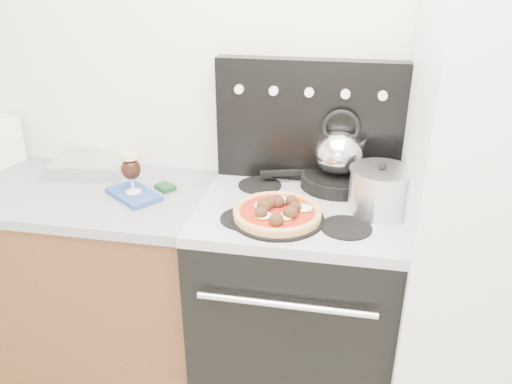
% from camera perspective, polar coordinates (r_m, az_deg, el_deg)
% --- Properties ---
extents(room_shell, '(3.52, 3.01, 2.52)m').
position_cam_1_polar(room_shell, '(1.00, -4.51, -6.22)').
color(room_shell, beige).
rests_on(room_shell, ground).
extents(base_cabinet, '(1.45, 0.60, 0.86)m').
position_cam_1_polar(base_cabinet, '(2.52, -21.60, -9.08)').
color(base_cabinet, brown).
rests_on(base_cabinet, ground).
extents(countertop, '(1.48, 0.63, 0.04)m').
position_cam_1_polar(countertop, '(2.31, -23.32, 0.26)').
color(countertop, gray).
rests_on(countertop, base_cabinet).
extents(stove_body, '(0.76, 0.65, 0.88)m').
position_cam_1_polar(stove_body, '(2.16, 4.49, -12.98)').
color(stove_body, black).
rests_on(stove_body, ground).
extents(cooktop, '(0.76, 0.65, 0.04)m').
position_cam_1_polar(cooktop, '(1.92, 4.94, -2.04)').
color(cooktop, '#ADADB2').
rests_on(cooktop, stove_body).
extents(backguard, '(0.76, 0.08, 0.50)m').
position_cam_1_polar(backguard, '(2.07, 6.05, 8.06)').
color(backguard, black).
rests_on(backguard, cooktop).
extents(fridge, '(0.64, 0.68, 1.90)m').
position_cam_1_polar(fridge, '(1.94, 25.90, -2.60)').
color(fridge, silver).
rests_on(fridge, ground).
extents(foil_sheet, '(0.35, 0.28, 0.06)m').
position_cam_1_polar(foil_sheet, '(2.36, -18.38, 2.88)').
color(foil_sheet, white).
rests_on(foil_sheet, countertop).
extents(oven_mitt, '(0.27, 0.25, 0.02)m').
position_cam_1_polar(oven_mitt, '(2.07, -13.78, -0.27)').
color(oven_mitt, '#274592').
rests_on(oven_mitt, countertop).
extents(beer_glass, '(0.08, 0.08, 0.17)m').
position_cam_1_polar(beer_glass, '(2.03, -14.05, 2.12)').
color(beer_glass, black).
rests_on(beer_glass, oven_mitt).
extents(pizza_pan, '(0.35, 0.35, 0.01)m').
position_cam_1_polar(pizza_pan, '(1.80, 2.44, -2.95)').
color(pizza_pan, black).
rests_on(pizza_pan, cooktop).
extents(pizza, '(0.37, 0.37, 0.05)m').
position_cam_1_polar(pizza, '(1.79, 2.45, -2.16)').
color(pizza, '#E5AD6A').
rests_on(pizza, pizza_pan).
extents(skillet, '(0.38, 0.38, 0.05)m').
position_cam_1_polar(skillet, '(2.08, 9.25, 1.33)').
color(skillet, black).
rests_on(skillet, cooktop).
extents(tea_kettle, '(0.21, 0.21, 0.23)m').
position_cam_1_polar(tea_kettle, '(2.02, 9.52, 4.96)').
color(tea_kettle, silver).
rests_on(tea_kettle, skillet).
extents(stock_pot, '(0.24, 0.24, 0.16)m').
position_cam_1_polar(stock_pot, '(1.87, 13.94, 0.02)').
color(stock_pot, silver).
rests_on(stock_pot, cooktop).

